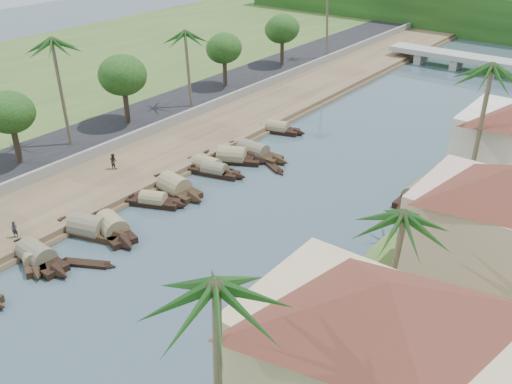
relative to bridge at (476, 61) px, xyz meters
The scene contains 34 objects.
ground 72.02m from the bridge, 90.00° to the right, with size 220.00×220.00×0.00m, color #394D55.
left_bank 54.42m from the bridge, 107.10° to the right, with size 10.00×180.00×0.80m, color brown.
right_bank 55.37m from the bridge, 69.93° to the right, with size 16.00×180.00×1.20m, color #345220.
road 57.49m from the bridge, 115.23° to the right, with size 8.00×180.00×1.40m, color black.
retaining_wall 55.79m from the bridge, 111.23° to the right, with size 0.40×180.00×1.10m, color slate.
bridge is the anchor object (origin of this frame).
building_near 76.54m from the bridge, 75.61° to the right, with size 14.85×14.85×10.20m.
building_mid 61.51m from the bridge, 70.98° to the right, with size 14.11×14.11×9.70m.
sampan_3 73.77m from the bridge, 97.48° to the right, with size 8.54×2.24×2.27m.
sampan_4 74.06m from the bridge, 97.50° to the right, with size 6.05×3.97×1.80m.
sampan_5 67.41m from the bridge, 96.99° to the right, with size 7.99×3.97×2.45m.
sampan_6 68.80m from the bridge, 98.07° to the right, with size 8.62×4.30×2.48m.
sampan_7 62.07m from the bridge, 98.29° to the right, with size 6.74×3.94×1.85m.
sampan_8 59.08m from the bridge, 99.02° to the right, with size 8.36×2.91×2.50m.
sampan_9 54.02m from the bridge, 99.19° to the right, with size 7.29×3.20×1.87m.
sampan_10 53.87m from the bridge, 100.56° to the right, with size 7.74×2.10×2.13m.
sampan_11 50.60m from the bridge, 100.57° to the right, with size 8.58×5.49×2.44m.
sampan_12 47.92m from the bridge, 100.11° to the right, with size 9.63×2.07×2.27m.
sampan_13 41.33m from the bridge, 104.22° to the right, with size 7.26×3.37×1.99m.
sampan_15 63.15m from the bridge, 81.70° to the right, with size 3.54×8.68×2.27m.
sampan_16 46.64m from the bridge, 78.02° to the right, with size 2.10×9.00×2.18m.
canoe_1 71.51m from the bridge, 94.95° to the right, with size 4.80×3.09×0.81m.
canoe_2 48.46m from the bridge, 96.34° to the right, with size 5.51×3.36×0.84m.
palm_0 82.36m from the bridge, 79.41° to the right, with size 3.20×3.20×13.60m.
palm_1 68.59m from the bridge, 76.41° to the right, with size 3.20×3.20×10.33m.
palm_2 52.70m from the bridge, 73.00° to the right, with size 3.20×3.20×14.44m.
palm_5 64.56m from the bridge, 112.13° to the right, with size 3.20×3.20×12.57m.
palm_6 48.39m from the bridge, 117.51° to the right, with size 3.20×3.20×10.67m.
tree_2 69.49m from the bridge, 110.26° to the right, with size 4.80×4.80×7.24m.
tree_3 56.49m from the bridge, 115.26° to the right, with size 5.42×5.42×7.84m.
tree_4 41.13m from the bridge, 125.98° to the right, with size 4.71×4.71×7.13m.
tree_5 31.17m from the bridge, 141.29° to the right, with size 5.00×5.00×7.52m.
person_near 73.88m from the bridge, 99.96° to the right, with size 0.52×0.34×1.43m, color #26262D.
person_far 61.72m from the bridge, 105.49° to the right, with size 0.78×0.61×1.61m, color #312E22.
Camera 1 is at (25.95, -20.09, 25.32)m, focal length 40.00 mm.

